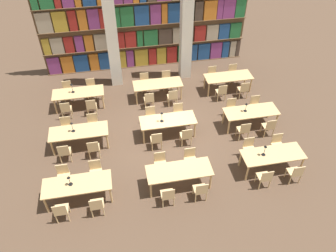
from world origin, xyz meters
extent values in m
plane|color=#4C3828|center=(0.00, 0.00, 0.00)|extent=(40.00, 40.00, 0.00)
cube|color=brown|center=(0.00, 5.56, 2.75)|extent=(10.13, 0.06, 5.50)
cube|color=brown|center=(0.00, 5.56, 0.01)|extent=(10.13, 0.35, 0.03)
cube|color=#84387A|center=(-4.68, 5.52, 0.48)|extent=(0.58, 0.20, 0.90)
cube|color=orange|center=(-4.02, 5.52, 0.48)|extent=(0.58, 0.20, 0.90)
cube|color=navy|center=(-3.35, 5.52, 0.48)|extent=(0.69, 0.20, 0.90)
cube|color=orange|center=(-2.70, 5.52, 0.48)|extent=(0.44, 0.20, 0.90)
cube|color=navy|center=(-2.16, 5.52, 0.48)|extent=(0.59, 0.20, 0.90)
cube|color=navy|center=(-1.70, 5.52, 0.48)|extent=(0.25, 0.20, 0.90)
cube|color=#B7932D|center=(-1.31, 5.52, 0.48)|extent=(0.41, 0.20, 0.90)
cube|color=#84387A|center=(-0.88, 5.52, 0.48)|extent=(0.35, 0.20, 0.90)
cube|color=#B7932D|center=(-0.30, 5.52, 0.48)|extent=(0.66, 0.20, 0.90)
cube|color=maroon|center=(0.28, 5.52, 0.48)|extent=(0.39, 0.20, 0.90)
cube|color=#B7932D|center=(0.74, 5.52, 0.48)|extent=(0.48, 0.20, 0.90)
cube|color=maroon|center=(1.29, 5.52, 0.48)|extent=(0.51, 0.20, 0.90)
cube|color=#236B38|center=(1.87, 5.52, 0.48)|extent=(0.49, 0.20, 0.90)
cube|color=navy|center=(2.42, 5.52, 0.48)|extent=(0.46, 0.20, 0.90)
cube|color=navy|center=(3.03, 5.52, 0.48)|extent=(0.62, 0.20, 0.90)
cube|color=#84387A|center=(3.71, 5.52, 0.48)|extent=(0.60, 0.20, 0.90)
cube|color=navy|center=(4.23, 5.52, 0.48)|extent=(0.36, 0.20, 0.90)
cube|color=tan|center=(4.64, 5.52, 0.48)|extent=(0.31, 0.20, 0.90)
cube|color=#47382D|center=(4.92, 5.52, 0.48)|extent=(0.19, 0.20, 0.90)
cube|color=brown|center=(0.00, 5.56, 1.11)|extent=(10.13, 0.35, 0.03)
cube|color=#B7932D|center=(-4.80, 5.52, 1.53)|extent=(0.34, 0.20, 0.81)
cube|color=tan|center=(-4.30, 5.52, 1.53)|extent=(0.58, 0.20, 0.81)
cube|color=maroon|center=(-3.75, 5.52, 1.53)|extent=(0.43, 0.20, 0.81)
cube|color=#84387A|center=(-3.26, 5.52, 1.53)|extent=(0.38, 0.20, 0.81)
cube|color=orange|center=(-2.80, 5.52, 1.53)|extent=(0.41, 0.20, 0.81)
cube|color=tan|center=(-2.24, 5.52, 1.53)|extent=(0.60, 0.20, 0.81)
cube|color=orange|center=(-1.71, 5.52, 1.53)|extent=(0.38, 0.20, 0.81)
cube|color=maroon|center=(-1.28, 5.52, 1.53)|extent=(0.37, 0.20, 0.81)
cube|color=maroon|center=(-0.79, 5.52, 1.53)|extent=(0.53, 0.20, 0.81)
cube|color=#236B38|center=(-0.32, 5.52, 1.53)|extent=(0.27, 0.20, 0.81)
cube|color=#236B38|center=(0.22, 5.52, 1.53)|extent=(0.69, 0.20, 0.81)
cube|color=#47382D|center=(0.95, 5.52, 1.53)|extent=(0.66, 0.20, 0.81)
cube|color=tan|center=(1.53, 5.52, 1.53)|extent=(0.39, 0.20, 0.81)
cube|color=#47382D|center=(2.10, 5.52, 1.53)|extent=(0.59, 0.20, 0.81)
cube|color=maroon|center=(2.75, 5.52, 1.53)|extent=(0.57, 0.20, 0.81)
cube|color=tan|center=(3.41, 5.52, 1.53)|extent=(0.61, 0.20, 0.81)
cube|color=navy|center=(4.03, 5.52, 1.53)|extent=(0.55, 0.20, 0.81)
cube|color=#236B38|center=(4.63, 5.52, 1.53)|extent=(0.57, 0.20, 0.81)
cube|color=brown|center=(0.00, 5.56, 2.22)|extent=(10.13, 0.35, 0.03)
cube|color=tan|center=(-4.63, 5.52, 2.70)|extent=(0.68, 0.20, 0.95)
cube|color=#B7932D|center=(-3.93, 5.52, 2.70)|extent=(0.62, 0.20, 0.95)
cube|color=maroon|center=(-3.36, 5.52, 2.70)|extent=(0.36, 0.20, 0.95)
cube|color=orange|center=(-2.92, 5.52, 2.70)|extent=(0.39, 0.20, 0.95)
cube|color=#84387A|center=(-2.41, 5.52, 2.70)|extent=(0.50, 0.20, 0.95)
cube|color=maroon|center=(-1.86, 5.52, 2.70)|extent=(0.58, 0.20, 0.95)
cube|color=#236B38|center=(-1.35, 5.52, 2.70)|extent=(0.30, 0.20, 0.95)
cube|color=#236B38|center=(-0.87, 5.52, 2.70)|extent=(0.61, 0.20, 0.95)
cube|color=navy|center=(-0.17, 5.52, 2.70)|extent=(0.67, 0.20, 0.95)
cube|color=#84387A|center=(0.50, 5.52, 2.70)|extent=(0.50, 0.20, 0.95)
cube|color=orange|center=(0.92, 5.52, 2.70)|extent=(0.27, 0.20, 0.95)
cube|color=navy|center=(1.42, 5.52, 2.70)|extent=(0.66, 0.20, 0.95)
cube|color=#236B38|center=(2.10, 5.52, 2.70)|extent=(0.53, 0.20, 0.95)
cube|color=#47382D|center=(2.61, 5.52, 2.70)|extent=(0.39, 0.20, 0.95)
cube|color=orange|center=(3.20, 5.52, 2.70)|extent=(0.64, 0.20, 0.95)
cube|color=#84387A|center=(3.68, 5.52, 2.70)|extent=(0.28, 0.20, 0.95)
cube|color=#84387A|center=(4.15, 5.52, 2.70)|extent=(0.60, 0.20, 0.95)
cube|color=#236B38|center=(4.73, 5.52, 2.70)|extent=(0.51, 0.20, 0.95)
cube|color=brown|center=(0.00, 5.56, 3.32)|extent=(10.13, 0.35, 0.03)
cube|color=silver|center=(-1.69, 4.16, 3.00)|extent=(0.51, 0.51, 6.00)
cube|color=silver|center=(1.69, 4.16, 3.00)|extent=(0.51, 0.51, 6.00)
cube|color=tan|center=(-3.38, -2.52, 0.75)|extent=(2.18, 0.84, 0.04)
cylinder|color=tan|center=(-4.39, -2.86, 0.36)|extent=(0.07, 0.07, 0.73)
cylinder|color=tan|center=(-2.37, -2.86, 0.36)|extent=(0.07, 0.07, 0.73)
cylinder|color=tan|center=(-4.39, -2.18, 0.36)|extent=(0.07, 0.07, 0.73)
cylinder|color=tan|center=(-2.37, -2.18, 0.36)|extent=(0.07, 0.07, 0.73)
cylinder|color=tan|center=(-4.07, -2.99, 0.20)|extent=(0.04, 0.04, 0.40)
cylinder|color=tan|center=(-3.71, -2.99, 0.20)|extent=(0.04, 0.04, 0.40)
cylinder|color=tan|center=(-4.07, -3.33, 0.20)|extent=(0.04, 0.04, 0.40)
cylinder|color=tan|center=(-3.71, -3.33, 0.20)|extent=(0.04, 0.04, 0.40)
cube|color=tan|center=(-3.89, -3.16, 0.42)|extent=(0.42, 0.40, 0.04)
cube|color=tan|center=(-3.89, -3.34, 0.65)|extent=(0.40, 0.03, 0.42)
cylinder|color=tan|center=(-3.71, -2.05, 0.20)|extent=(0.04, 0.04, 0.40)
cylinder|color=tan|center=(-4.07, -2.05, 0.20)|extent=(0.04, 0.04, 0.40)
cylinder|color=tan|center=(-3.71, -1.71, 0.20)|extent=(0.04, 0.04, 0.40)
cylinder|color=tan|center=(-4.07, -1.71, 0.20)|extent=(0.04, 0.04, 0.40)
cube|color=tan|center=(-3.89, -1.88, 0.42)|extent=(0.42, 0.40, 0.04)
cube|color=tan|center=(-3.89, -1.69, 0.65)|extent=(0.40, 0.03, 0.42)
cylinder|color=tan|center=(-3.00, -2.99, 0.20)|extent=(0.04, 0.04, 0.40)
cylinder|color=tan|center=(-2.64, -2.99, 0.20)|extent=(0.04, 0.04, 0.40)
cylinder|color=tan|center=(-3.00, -3.33, 0.20)|extent=(0.04, 0.04, 0.40)
cylinder|color=tan|center=(-2.64, -3.33, 0.20)|extent=(0.04, 0.04, 0.40)
cube|color=tan|center=(-2.82, -3.16, 0.42)|extent=(0.42, 0.40, 0.04)
cube|color=tan|center=(-2.82, -3.34, 0.65)|extent=(0.40, 0.03, 0.42)
cylinder|color=tan|center=(-2.64, -2.05, 0.20)|extent=(0.04, 0.04, 0.40)
cylinder|color=tan|center=(-3.00, -2.05, 0.20)|extent=(0.04, 0.04, 0.40)
cylinder|color=tan|center=(-2.64, -1.71, 0.20)|extent=(0.04, 0.04, 0.40)
cylinder|color=tan|center=(-3.00, -1.71, 0.20)|extent=(0.04, 0.04, 0.40)
cube|color=tan|center=(-2.82, -1.88, 0.42)|extent=(0.42, 0.40, 0.04)
cube|color=tan|center=(-2.82, -1.69, 0.65)|extent=(0.40, 0.03, 0.42)
cylinder|color=black|center=(-3.57, -2.50, 0.77)|extent=(0.14, 0.14, 0.01)
cylinder|color=black|center=(-3.57, -2.50, 0.93)|extent=(0.02, 0.02, 0.31)
cone|color=black|center=(-3.57, -2.50, 1.12)|extent=(0.11, 0.11, 0.07)
cube|color=tan|center=(-0.06, -2.56, 0.75)|extent=(2.18, 0.84, 0.04)
cylinder|color=tan|center=(-1.08, -2.90, 0.36)|extent=(0.07, 0.07, 0.73)
cylinder|color=tan|center=(0.95, -2.90, 0.36)|extent=(0.07, 0.07, 0.73)
cylinder|color=tan|center=(-1.08, -2.22, 0.36)|extent=(0.07, 0.07, 0.73)
cylinder|color=tan|center=(0.95, -2.22, 0.36)|extent=(0.07, 0.07, 0.73)
cylinder|color=tan|center=(-0.76, -3.03, 0.20)|extent=(0.04, 0.04, 0.40)
cylinder|color=tan|center=(-0.40, -3.03, 0.20)|extent=(0.04, 0.04, 0.40)
cylinder|color=tan|center=(-0.76, -3.37, 0.20)|extent=(0.04, 0.04, 0.40)
cylinder|color=tan|center=(-0.40, -3.37, 0.20)|extent=(0.04, 0.04, 0.40)
cube|color=tan|center=(-0.58, -3.20, 0.42)|extent=(0.42, 0.40, 0.04)
cube|color=tan|center=(-0.58, -3.39, 0.65)|extent=(0.40, 0.03, 0.42)
cylinder|color=tan|center=(-0.40, -2.09, 0.20)|extent=(0.04, 0.04, 0.40)
cylinder|color=tan|center=(-0.76, -2.09, 0.20)|extent=(0.04, 0.04, 0.40)
cylinder|color=tan|center=(-0.40, -1.75, 0.20)|extent=(0.04, 0.04, 0.40)
cylinder|color=tan|center=(-0.76, -1.75, 0.20)|extent=(0.04, 0.04, 0.40)
cube|color=tan|center=(-0.58, -1.92, 0.42)|extent=(0.42, 0.40, 0.04)
cube|color=tan|center=(-0.58, -1.74, 0.65)|extent=(0.40, 0.03, 0.42)
cylinder|color=tan|center=(0.32, -3.03, 0.20)|extent=(0.04, 0.04, 0.40)
cylinder|color=tan|center=(0.68, -3.03, 0.20)|extent=(0.04, 0.04, 0.40)
cylinder|color=tan|center=(0.32, -3.37, 0.20)|extent=(0.04, 0.04, 0.40)
cylinder|color=tan|center=(0.68, -3.37, 0.20)|extent=(0.04, 0.04, 0.40)
cube|color=tan|center=(0.50, -3.20, 0.42)|extent=(0.42, 0.40, 0.04)
cube|color=tan|center=(0.50, -3.39, 0.65)|extent=(0.40, 0.03, 0.42)
cylinder|color=tan|center=(0.68, -2.09, 0.20)|extent=(0.04, 0.04, 0.40)
cylinder|color=tan|center=(0.32, -2.09, 0.20)|extent=(0.04, 0.04, 0.40)
cylinder|color=tan|center=(0.68, -1.75, 0.20)|extent=(0.04, 0.04, 0.40)
cylinder|color=tan|center=(0.32, -1.75, 0.20)|extent=(0.04, 0.04, 0.40)
cube|color=tan|center=(0.50, -1.92, 0.42)|extent=(0.42, 0.40, 0.04)
cube|color=tan|center=(0.50, -1.74, 0.65)|extent=(0.40, 0.03, 0.42)
cube|color=tan|center=(3.30, -2.46, 0.75)|extent=(2.18, 0.84, 0.04)
cylinder|color=tan|center=(2.28, -2.80, 0.36)|extent=(0.07, 0.07, 0.73)
cylinder|color=tan|center=(4.31, -2.80, 0.36)|extent=(0.07, 0.07, 0.73)
cylinder|color=tan|center=(2.28, -2.12, 0.36)|extent=(0.07, 0.07, 0.73)
cylinder|color=tan|center=(4.31, -2.12, 0.36)|extent=(0.07, 0.07, 0.73)
cylinder|color=tan|center=(2.57, -2.93, 0.20)|extent=(0.04, 0.04, 0.40)
cylinder|color=tan|center=(2.93, -2.93, 0.20)|extent=(0.04, 0.04, 0.40)
cylinder|color=tan|center=(2.57, -3.27, 0.20)|extent=(0.04, 0.04, 0.40)
cylinder|color=tan|center=(2.93, -3.27, 0.20)|extent=(0.04, 0.04, 0.40)
cube|color=tan|center=(2.75, -3.10, 0.42)|extent=(0.42, 0.40, 0.04)
cube|color=tan|center=(2.75, -3.28, 0.65)|extent=(0.40, 0.03, 0.42)
cylinder|color=tan|center=(2.93, -1.99, 0.20)|extent=(0.04, 0.04, 0.40)
cylinder|color=tan|center=(2.57, -1.99, 0.20)|extent=(0.04, 0.04, 0.40)
cylinder|color=tan|center=(2.93, -1.65, 0.20)|extent=(0.04, 0.04, 0.40)
cylinder|color=tan|center=(2.57, -1.65, 0.20)|extent=(0.04, 0.04, 0.40)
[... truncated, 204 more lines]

